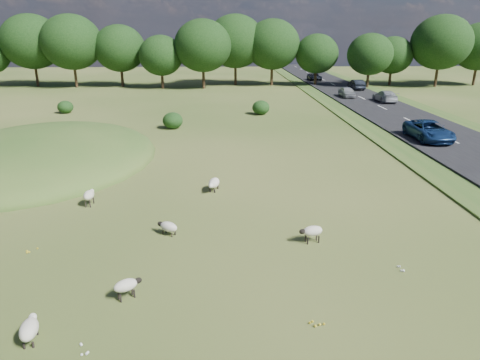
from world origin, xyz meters
The scene contains 17 objects.
ground centered at (0.00, 20.00, 0.00)m, with size 160.00×160.00×0.00m, color #2E4D18.
mound centered at (-12.00, 12.00, 0.00)m, with size 16.00×20.00×4.00m, color #33561E.
road centered at (20.00, 30.00, 0.12)m, with size 8.00×150.00×0.25m, color black.
treeline centered at (-1.06, 55.44, 6.57)m, with size 96.28×14.66×11.70m.
shrubs centered at (-3.94, 27.14, 0.76)m, with size 23.86×10.53×1.57m.
sheep_0 centered at (-6.00, 3.11, 0.57)m, with size 0.53×1.13×0.81m.
sheep_1 centered at (-1.42, -0.56, 0.39)m, with size 1.08×0.88×0.62m.
sheep_2 centered at (0.53, 5.02, 0.48)m, with size 0.85×1.36×0.75m.
sheep_3 centered at (-4.64, -7.51, 0.43)m, with size 0.69×1.21×0.68m.
sheep_4 centered at (4.91, -1.58, 0.55)m, with size 1.13×0.67×0.78m.
sheep_5 centered at (-2.24, -5.44, 0.51)m, with size 1.02×0.81×0.73m.
car_0 centered at (18.10, 15.94, 1.02)m, with size 2.54×5.52×1.53m, color navy.
car_1 centered at (21.90, 82.84, 0.96)m, with size 2.00×4.92×1.43m, color #AFB0B7.
car_2 centered at (18.10, 62.68, 0.90)m, with size 2.17×4.70×1.31m, color black.
car_5 centered at (21.90, 48.96, 1.00)m, with size 1.60×4.58×1.51m, color black.
car_6 centered at (18.10, 40.65, 0.95)m, with size 1.66×4.12×1.40m, color #A1A4A8.
car_7 centered at (21.90, 36.48, 0.96)m, with size 1.99×4.90×1.42m, color #ACAFB4.
Camera 1 is at (1.17, -18.17, 8.66)m, focal length 32.00 mm.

